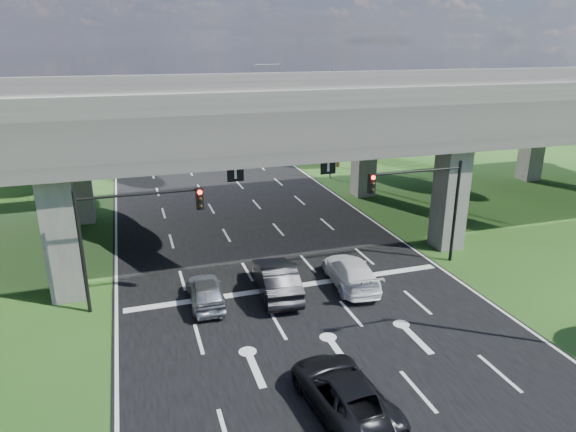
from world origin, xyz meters
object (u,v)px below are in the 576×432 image
car_dark (276,279)px  streetlight_far (328,116)px  signal_right (424,196)px  signal_left (129,225)px  car_silver (206,291)px  car_white (351,272)px  streetlight_beyond (277,98)px  car_trailing (344,393)px

car_dark → streetlight_far: bearing=-112.7°
signal_right → signal_left: same height
signal_left → car_silver: 4.85m
signal_left → streetlight_far: size_ratio=0.60×
car_silver → signal_right: bearing=-173.8°
signal_right → car_white: 6.00m
streetlight_beyond → car_dark: size_ratio=1.96×
streetlight_far → car_white: size_ratio=1.98×
streetlight_beyond → car_white: bearing=-100.7°
signal_left → signal_right: bearing=0.0°
car_dark → car_trailing: 9.09m
signal_left → streetlight_beyond: bearing=63.6°
streetlight_far → car_silver: streetlight_far is taller
signal_left → car_white: bearing=-6.2°
car_dark → car_trailing: size_ratio=1.00×
signal_right → streetlight_far: streetlight_far is taller
car_white → car_trailing: (-4.28, -8.86, -0.02)m
streetlight_far → streetlight_beyond: 16.00m
car_silver → streetlight_beyond: bearing=-109.7°
car_dark → signal_left: bearing=-2.7°
signal_left → car_silver: (3.26, -0.94, -3.47)m
streetlight_far → signal_left: bearing=-131.8°
streetlight_beyond → car_white: (-7.06, -37.23, -5.09)m
car_silver → car_trailing: 9.67m
streetlight_far → car_dark: bearing=-117.8°
car_silver → car_trailing: bearing=111.9°
car_trailing → streetlight_far: bearing=-115.3°
signal_right → car_white: size_ratio=1.19×
car_silver → car_trailing: (3.32, -9.08, 0.02)m
car_trailing → car_white: bearing=-120.5°
signal_left → car_trailing: size_ratio=1.17×
streetlight_beyond → streetlight_far: bearing=-90.0°
signal_right → streetlight_beyond: bearing=86.4°
car_white → streetlight_far: bearing=-102.4°
streetlight_far → signal_right: bearing=-96.5°
signal_right → car_trailing: 13.95m
streetlight_far → car_silver: bearing=-124.9°
signal_right → streetlight_far: bearing=83.5°
streetlight_beyond → car_silver: bearing=-111.6°
signal_left → car_dark: 7.66m
signal_right → car_silver: (-12.39, -0.94, -3.47)m
car_dark → car_trailing: (-0.26, -9.08, -0.13)m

